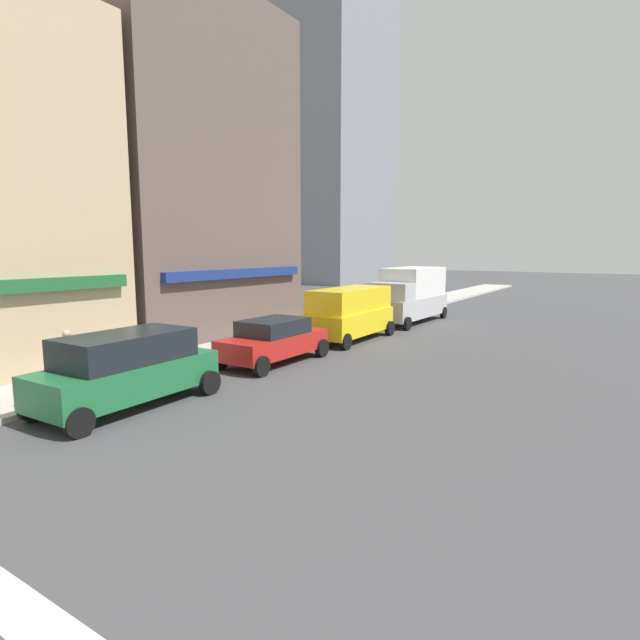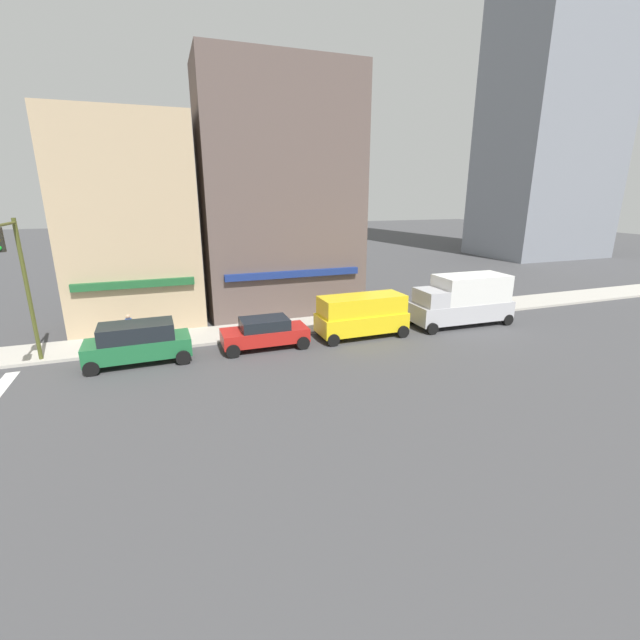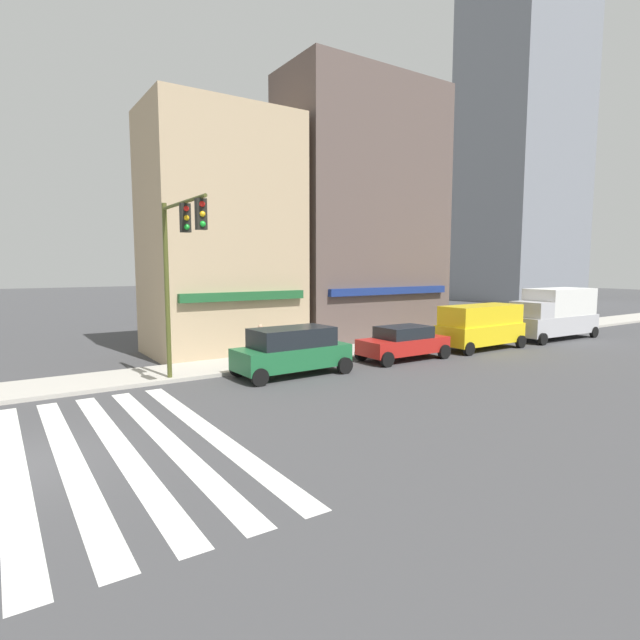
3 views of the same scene
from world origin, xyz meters
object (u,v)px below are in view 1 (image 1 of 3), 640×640
at_px(suv_green, 127,368).
at_px(box_truck_silver, 409,294).
at_px(van_yellow, 350,312).
at_px(fire_hydrant, 49,384).
at_px(pedestrian_blue_shirt, 68,361).
at_px(sedan_red, 274,340).

relative_size(suv_green, box_truck_silver, 0.76).
xyz_separation_m(van_yellow, fire_hydrant, (-12.70, 1.70, -0.67)).
height_order(suv_green, pedestrian_blue_shirt, suv_green).
relative_size(sedan_red, box_truck_silver, 0.71).
xyz_separation_m(box_truck_silver, fire_hydrant, (-19.42, 1.70, -0.97)).
xyz_separation_m(van_yellow, box_truck_silver, (6.72, 0.00, 0.30)).
bearing_deg(pedestrian_blue_shirt, suv_green, 110.10).
bearing_deg(pedestrian_blue_shirt, box_truck_silver, -179.20).
bearing_deg(pedestrian_blue_shirt, fire_hydrant, 23.01).
relative_size(suv_green, sedan_red, 1.08).
height_order(sedan_red, box_truck_silver, box_truck_silver).
bearing_deg(fire_hydrant, sedan_red, -13.32).
relative_size(box_truck_silver, pedestrian_blue_shirt, 3.53).
relative_size(sedan_red, fire_hydrant, 5.23).
bearing_deg(van_yellow, sedan_red, 178.94).
distance_m(box_truck_silver, fire_hydrant, 19.52).
xyz_separation_m(suv_green, box_truck_silver, (18.30, -0.00, 0.56)).
distance_m(suv_green, pedestrian_blue_shirt, 1.95).
bearing_deg(box_truck_silver, suv_green, -178.80).
distance_m(suv_green, sedan_red, 6.07).
height_order(suv_green, fire_hydrant, suv_green).
height_order(suv_green, van_yellow, van_yellow).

